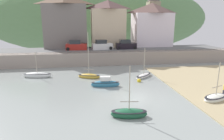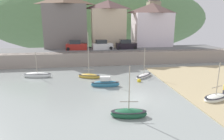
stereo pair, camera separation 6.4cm
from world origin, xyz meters
The scene contains 16 objects.
quay_seawall centered at (0.00, 17.50, 1.36)m, with size 48.00×9.40×2.40m.
hillside_backdrop centered at (0.31, 55.20, 8.88)m, with size 80.00×44.00×25.36m.
waterfront_building_left centered at (-9.09, 25.20, 7.98)m, with size 9.13×5.85×11.02m.
waterfront_building_centre centered at (0.06, 25.20, 7.49)m, with size 7.62×4.99×10.01m.
waterfront_building_right centered at (10.13, 25.20, 7.25)m, with size 8.67×6.16×9.55m.
church_with_spire centered at (11.73, 29.20, 10.72)m, with size 3.00×3.00×16.11m.
sailboat_tall_mast centered at (-12.40, 9.84, 0.31)m, with size 4.21×1.47×3.96m.
rowboat_small_beached centered at (-1.90, -4.13, 0.29)m, with size 3.30×1.65×4.68m.
sailboat_nearest_shore centered at (3.08, 7.61, 0.22)m, with size 3.49×3.36×4.43m.
sailboat_blue_trim centered at (7.82, -1.96, 0.27)m, with size 3.51×2.44×4.24m.
sailboat_far_left centered at (-4.91, 8.45, 0.29)m, with size 3.42×2.15×6.69m.
fishing_boat_green centered at (-3.00, 4.24, 0.38)m, with size 3.68×1.24×1.52m.
parked_car_near_slipway centered at (-6.94, 20.70, 3.20)m, with size 4.19×1.92×1.95m.
parked_car_by_wall centered at (-1.76, 20.70, 3.20)m, with size 4.26×2.15×1.95m.
parked_car_end_of_row centered at (3.20, 20.70, 3.20)m, with size 4.16×1.84×1.95m.
mooring_buoy centered at (1.74, 5.46, 0.16)m, with size 0.54×0.54×0.54m.
Camera 1 is at (-5.65, -19.44, 8.04)m, focal length 31.79 mm.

